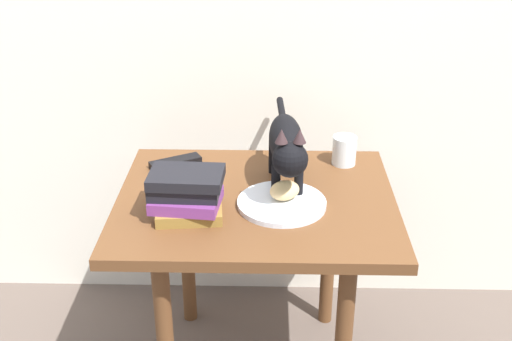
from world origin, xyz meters
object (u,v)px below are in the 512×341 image
object	(u,v)px
side_table	(256,226)
tv_remote	(175,162)
plate	(282,203)
cat	(287,145)
book_stack	(187,193)
candle_jar	(344,152)
bread_roll	(285,190)

from	to	relation	value
side_table	tv_remote	size ratio (longest dim) A/B	4.92
plate	cat	distance (m)	0.16
book_stack	candle_jar	world-z (taller)	book_stack
side_table	bread_roll	xyz separation A→B (m)	(0.07, -0.03, 0.13)
cat	tv_remote	xyz separation A→B (m)	(-0.32, 0.14, -0.12)
side_table	book_stack	bearing A→B (deg)	-151.91
bread_roll	candle_jar	size ratio (longest dim) A/B	0.94
bread_roll	candle_jar	distance (m)	0.30
cat	book_stack	xyz separation A→B (m)	(-0.25, -0.14, -0.07)
tv_remote	plate	bearing A→B (deg)	-65.93
plate	book_stack	size ratio (longest dim) A/B	1.23
cat	candle_jar	world-z (taller)	cat
cat	side_table	bearing A→B (deg)	-148.40
bread_roll	cat	distance (m)	0.12
book_stack	candle_jar	distance (m)	0.52
tv_remote	cat	bearing A→B (deg)	-52.70
candle_jar	plate	bearing A→B (deg)	-125.88
bread_roll	side_table	bearing A→B (deg)	157.16
candle_jar	tv_remote	size ratio (longest dim) A/B	0.57
book_stack	candle_jar	xyz separation A→B (m)	(0.42, 0.30, -0.02)
plate	book_stack	distance (m)	0.25
side_table	book_stack	size ratio (longest dim) A/B	3.94
side_table	candle_jar	distance (m)	0.35
side_table	candle_jar	size ratio (longest dim) A/B	8.68
side_table	bread_roll	distance (m)	0.15
cat	tv_remote	world-z (taller)	cat
book_stack	plate	bearing A→B (deg)	11.57
cat	candle_jar	distance (m)	0.26
bread_roll	tv_remote	distance (m)	0.38
plate	candle_jar	bearing A→B (deg)	54.12
plate	bread_roll	bearing A→B (deg)	56.71
cat	tv_remote	bearing A→B (deg)	156.33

